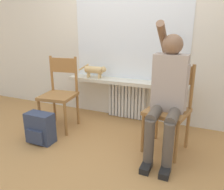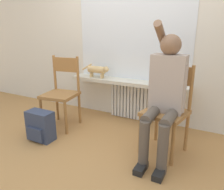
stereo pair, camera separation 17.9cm
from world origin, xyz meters
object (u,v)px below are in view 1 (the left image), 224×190
(backpack, at_px, (40,128))
(cat, at_px, (95,70))
(person, at_px, (168,90))
(chair_right, at_px, (169,107))
(chair_left, at_px, (60,92))

(backpack, bearing_deg, cat, 77.68)
(person, relative_size, backpack, 3.81)
(chair_right, relative_size, person, 0.69)
(chair_left, height_order, chair_right, same)
(backpack, bearing_deg, chair_left, 94.35)
(chair_left, distance_m, cat, 0.64)
(chair_right, height_order, person, person)
(chair_right, height_order, backpack, chair_right)
(chair_right, bearing_deg, person, -83.13)
(chair_left, distance_m, person, 1.45)
(cat, xyz_separation_m, backpack, (-0.22, -1.00, -0.55))
(person, bearing_deg, chair_right, 85.66)
(chair_left, bearing_deg, person, -12.03)
(chair_right, distance_m, person, 0.24)
(chair_left, height_order, backpack, chair_left)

